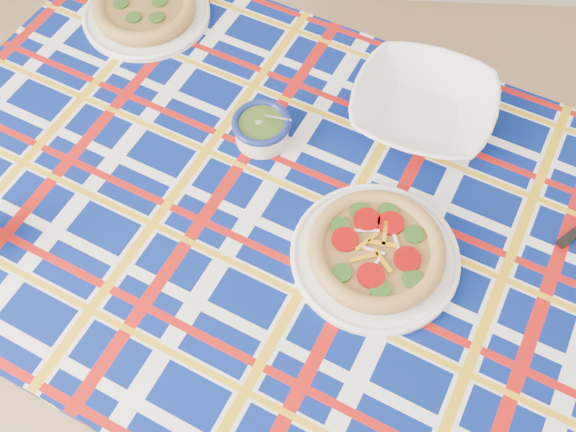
# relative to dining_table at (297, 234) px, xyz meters

# --- Properties ---
(dining_table) EXTENTS (1.77, 1.48, 0.71)m
(dining_table) POSITION_rel_dining_table_xyz_m (0.00, 0.00, 0.00)
(dining_table) COLOR brown
(dining_table) RESTS_ON floor
(tablecloth) EXTENTS (1.81, 1.52, 0.10)m
(tablecloth) POSITION_rel_dining_table_xyz_m (0.00, 0.00, 0.02)
(tablecloth) COLOR navy
(tablecloth) RESTS_ON dining_table
(main_focaccia_plate) EXTENTS (0.41, 0.41, 0.06)m
(main_focaccia_plate) POSITION_rel_dining_table_xyz_m (0.14, -0.08, 0.10)
(main_focaccia_plate) COLOR olive
(main_focaccia_plate) RESTS_ON tablecloth
(pesto_bowl) EXTENTS (0.15, 0.15, 0.07)m
(pesto_bowl) POSITION_rel_dining_table_xyz_m (-0.08, 0.17, 0.11)
(pesto_bowl) COLOR #223C10
(pesto_bowl) RESTS_ON tablecloth
(serving_bowl) EXTENTS (0.35, 0.35, 0.07)m
(serving_bowl) POSITION_rel_dining_table_xyz_m (0.23, 0.24, 0.11)
(serving_bowl) COLOR white
(serving_bowl) RESTS_ON tablecloth
(second_focaccia_plate) EXTENTS (0.37, 0.37, 0.05)m
(second_focaccia_plate) POSITION_rel_dining_table_xyz_m (-0.36, 0.50, 0.10)
(second_focaccia_plate) COLOR olive
(second_focaccia_plate) RESTS_ON tablecloth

